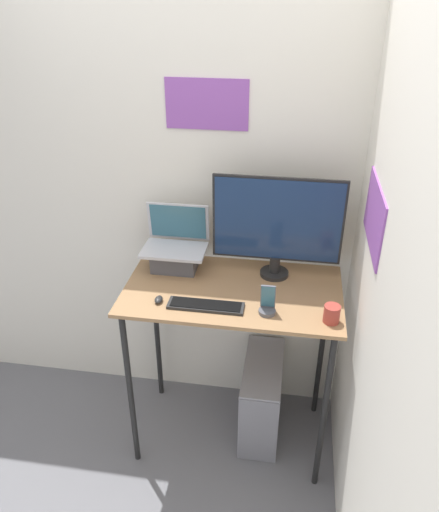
# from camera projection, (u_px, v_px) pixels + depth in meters

# --- Properties ---
(ground_plane) EXTENTS (12.00, 12.00, 0.00)m
(ground_plane) POSITION_uv_depth(u_px,v_px,m) (223.00, 476.00, 2.70)
(ground_plane) COLOR slate
(wall_back) EXTENTS (6.00, 0.06, 2.60)m
(wall_back) POSITION_uv_depth(u_px,v_px,m) (243.00, 205.00, 2.66)
(wall_back) COLOR silver
(wall_back) RESTS_ON ground_plane
(wall_side_right) EXTENTS (0.06, 6.00, 2.60)m
(wall_side_right) POSITION_uv_depth(u_px,v_px,m) (378.00, 283.00, 1.98)
(wall_side_right) COLOR silver
(wall_side_right) RESTS_ON ground_plane
(desk) EXTENTS (1.07, 0.61, 1.02)m
(desk) POSITION_uv_depth(u_px,v_px,m) (232.00, 310.00, 2.52)
(desk) COLOR #936D47
(desk) RESTS_ON ground_plane
(laptop) EXTENTS (0.33, 0.23, 0.33)m
(laptop) POSITION_uv_depth(u_px,v_px,m) (175.00, 252.00, 2.60)
(laptop) COLOR #4C4C51
(laptop) RESTS_ON desk
(monitor) EXTENTS (0.64, 0.15, 0.53)m
(monitor) POSITION_uv_depth(u_px,v_px,m) (277.00, 225.00, 2.44)
(monitor) COLOR black
(monitor) RESTS_ON desk
(keyboard) EXTENTS (0.36, 0.09, 0.02)m
(keyboard) POSITION_uv_depth(u_px,v_px,m) (206.00, 305.00, 2.32)
(keyboard) COLOR black
(keyboard) RESTS_ON desk
(mouse) EXTENTS (0.04, 0.06, 0.03)m
(mouse) POSITION_uv_depth(u_px,v_px,m) (159.00, 300.00, 2.36)
(mouse) COLOR #262626
(mouse) RESTS_ON desk
(cell_phone) EXTENTS (0.08, 0.08, 0.15)m
(cell_phone) POSITION_uv_depth(u_px,v_px,m) (267.00, 305.00, 2.27)
(cell_phone) COLOR #4C4C51
(cell_phone) RESTS_ON desk
(computer_tower) EXTENTS (0.21, 0.52, 0.47)m
(computer_tower) POSITION_uv_depth(u_px,v_px,m) (262.00, 397.00, 2.89)
(computer_tower) COLOR gray
(computer_tower) RESTS_ON ground_plane
(mug) EXTENTS (0.07, 0.07, 0.08)m
(mug) POSITION_uv_depth(u_px,v_px,m) (332.00, 314.00, 2.21)
(mug) COLOR #9E382D
(mug) RESTS_ON desk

